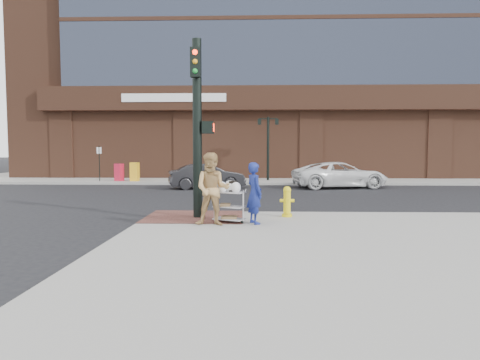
{
  "coord_description": "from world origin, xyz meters",
  "views": [
    {
      "loc": [
        1.09,
        -11.25,
        2.06
      ],
      "look_at": [
        0.72,
        0.39,
        1.25
      ],
      "focal_mm": 32.0,
      "sensor_mm": 36.0,
      "label": 1
    }
  ],
  "objects_px": {
    "lamp_post": "(268,141)",
    "fire_hydrant": "(287,201)",
    "traffic_signal_pole": "(198,123)",
    "minivan_white": "(340,175)",
    "sedan_dark": "(207,176)",
    "pedestrian_tan": "(213,189)",
    "woman_blue": "(254,193)",
    "utility_cart": "(229,204)"
  },
  "relations": [
    {
      "from": "utility_cart",
      "to": "pedestrian_tan",
      "type": "bearing_deg",
      "value": -132.43
    },
    {
      "from": "woman_blue",
      "to": "fire_hydrant",
      "type": "height_order",
      "value": "woman_blue"
    },
    {
      "from": "lamp_post",
      "to": "utility_cart",
      "type": "relative_size",
      "value": 3.61
    },
    {
      "from": "utility_cart",
      "to": "fire_hydrant",
      "type": "xyz_separation_m",
      "value": [
        1.61,
        1.05,
        -0.05
      ]
    },
    {
      "from": "woman_blue",
      "to": "minivan_white",
      "type": "relative_size",
      "value": 0.31
    },
    {
      "from": "traffic_signal_pole",
      "to": "minivan_white",
      "type": "relative_size",
      "value": 0.98
    },
    {
      "from": "lamp_post",
      "to": "minivan_white",
      "type": "relative_size",
      "value": 0.78
    },
    {
      "from": "traffic_signal_pole",
      "to": "minivan_white",
      "type": "distance_m",
      "value": 13.25
    },
    {
      "from": "woman_blue",
      "to": "pedestrian_tan",
      "type": "height_order",
      "value": "pedestrian_tan"
    },
    {
      "from": "fire_hydrant",
      "to": "traffic_signal_pole",
      "type": "bearing_deg",
      "value": -174.79
    },
    {
      "from": "sedan_dark",
      "to": "pedestrian_tan",
      "type": "bearing_deg",
      "value": 171.73
    },
    {
      "from": "pedestrian_tan",
      "to": "minivan_white",
      "type": "distance_m",
      "value": 13.97
    },
    {
      "from": "fire_hydrant",
      "to": "minivan_white",
      "type": "bearing_deg",
      "value": 71.48
    },
    {
      "from": "lamp_post",
      "to": "sedan_dark",
      "type": "xyz_separation_m",
      "value": [
        -3.43,
        -4.38,
        -1.95
      ]
    },
    {
      "from": "traffic_signal_pole",
      "to": "fire_hydrant",
      "type": "height_order",
      "value": "traffic_signal_pole"
    },
    {
      "from": "woman_blue",
      "to": "sedan_dark",
      "type": "height_order",
      "value": "woman_blue"
    },
    {
      "from": "sedan_dark",
      "to": "fire_hydrant",
      "type": "relative_size",
      "value": 4.6
    },
    {
      "from": "woman_blue",
      "to": "sedan_dark",
      "type": "distance_m",
      "value": 12.08
    },
    {
      "from": "lamp_post",
      "to": "woman_blue",
      "type": "xyz_separation_m",
      "value": [
        -0.89,
        -16.19,
        -1.67
      ]
    },
    {
      "from": "pedestrian_tan",
      "to": "utility_cart",
      "type": "bearing_deg",
      "value": 49.31
    },
    {
      "from": "woman_blue",
      "to": "fire_hydrant",
      "type": "xyz_separation_m",
      "value": [
        0.94,
        1.2,
        -0.35
      ]
    },
    {
      "from": "utility_cart",
      "to": "sedan_dark",
      "type": "bearing_deg",
      "value": 99.14
    },
    {
      "from": "lamp_post",
      "to": "pedestrian_tan",
      "type": "height_order",
      "value": "lamp_post"
    },
    {
      "from": "woman_blue",
      "to": "fire_hydrant",
      "type": "distance_m",
      "value": 1.56
    },
    {
      "from": "fire_hydrant",
      "to": "pedestrian_tan",
      "type": "bearing_deg",
      "value": -143.52
    },
    {
      "from": "minivan_white",
      "to": "traffic_signal_pole",
      "type": "bearing_deg",
      "value": 140.03
    },
    {
      "from": "traffic_signal_pole",
      "to": "fire_hydrant",
      "type": "relative_size",
      "value": 5.68
    },
    {
      "from": "lamp_post",
      "to": "minivan_white",
      "type": "xyz_separation_m",
      "value": [
        3.82,
        -3.76,
        -1.91
      ]
    },
    {
      "from": "lamp_post",
      "to": "minivan_white",
      "type": "bearing_deg",
      "value": -44.6
    },
    {
      "from": "lamp_post",
      "to": "fire_hydrant",
      "type": "height_order",
      "value": "lamp_post"
    },
    {
      "from": "woman_blue",
      "to": "utility_cart",
      "type": "distance_m",
      "value": 0.74
    },
    {
      "from": "woman_blue",
      "to": "utility_cart",
      "type": "xyz_separation_m",
      "value": [
        -0.67,
        0.15,
        -0.3
      ]
    },
    {
      "from": "lamp_post",
      "to": "sedan_dark",
      "type": "relative_size",
      "value": 0.99
    },
    {
      "from": "pedestrian_tan",
      "to": "lamp_post",
      "type": "bearing_deg",
      "value": 84.98
    },
    {
      "from": "lamp_post",
      "to": "utility_cart",
      "type": "xyz_separation_m",
      "value": [
        -1.55,
        -16.04,
        -1.97
      ]
    },
    {
      "from": "lamp_post",
      "to": "pedestrian_tan",
      "type": "bearing_deg",
      "value": -96.76
    },
    {
      "from": "pedestrian_tan",
      "to": "utility_cart",
      "type": "xyz_separation_m",
      "value": [
        0.4,
        0.44,
        -0.42
      ]
    },
    {
      "from": "utility_cart",
      "to": "fire_hydrant",
      "type": "distance_m",
      "value": 1.92
    },
    {
      "from": "lamp_post",
      "to": "sedan_dark",
      "type": "height_order",
      "value": "lamp_post"
    },
    {
      "from": "traffic_signal_pole",
      "to": "sedan_dark",
      "type": "distance_m",
      "value": 11.1
    },
    {
      "from": "traffic_signal_pole",
      "to": "utility_cart",
      "type": "distance_m",
      "value": 2.5
    },
    {
      "from": "traffic_signal_pole",
      "to": "utility_cart",
      "type": "height_order",
      "value": "traffic_signal_pole"
    }
  ]
}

